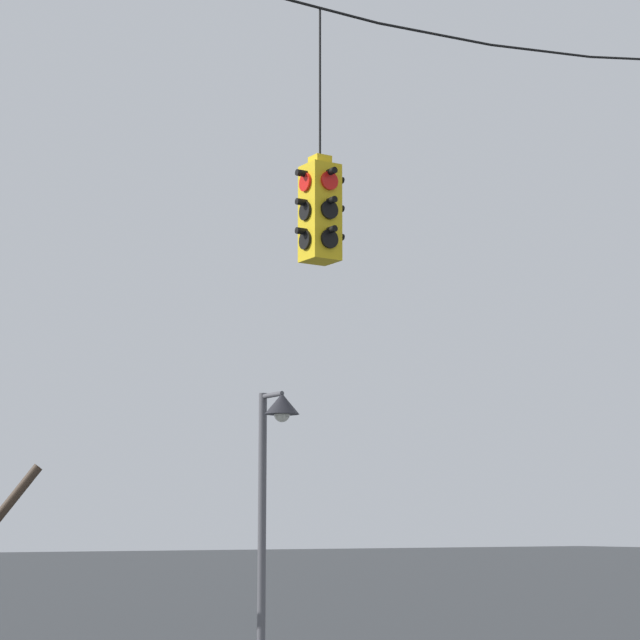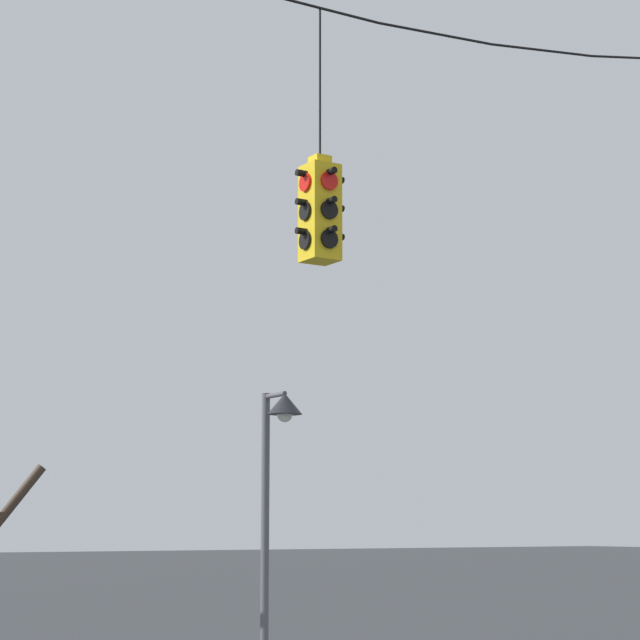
% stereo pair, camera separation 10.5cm
% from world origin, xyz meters
% --- Properties ---
extents(traffic_light_near_left_pole, '(0.58, 0.58, 2.80)m').
position_xyz_m(traffic_light_near_left_pole, '(0.04, -0.09, 5.53)').
color(traffic_light_near_left_pole, yellow).
extents(street_lamp, '(0.50, 0.86, 4.17)m').
position_xyz_m(street_lamp, '(2.21, 4.56, 3.19)').
color(street_lamp, '#515156').
rests_on(street_lamp, ground_plane).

